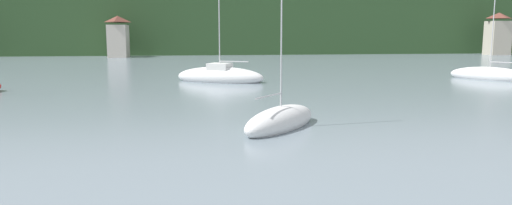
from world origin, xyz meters
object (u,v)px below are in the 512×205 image
at_px(shore_building_central, 498,34).
at_px(sailboat_far_1, 220,76).
at_px(sailboat_far_0, 489,75).
at_px(sailboat_mid_5, 281,121).
at_px(shore_building_westcentral, 118,37).

bearing_deg(shore_building_central, sailboat_far_1, -142.39).
relative_size(sailboat_far_0, sailboat_far_1, 0.92).
bearing_deg(sailboat_far_0, shore_building_central, -70.89).
relative_size(shore_building_central, sailboat_far_1, 0.96).
distance_m(sailboat_far_1, sailboat_mid_5, 20.97).
distance_m(shore_building_central, sailboat_mid_5, 89.90).
bearing_deg(sailboat_mid_5, shore_building_central, -1.22).
height_order(sailboat_far_0, sailboat_far_1, sailboat_far_1).
distance_m(shore_building_westcentral, shore_building_central, 75.85).
relative_size(shore_building_westcentral, sailboat_far_1, 0.85).
distance_m(shore_building_central, sailboat_far_0, 59.91).
distance_m(sailboat_far_0, sailboat_mid_5, 30.69).
relative_size(shore_building_westcentral, shore_building_central, 0.88).
bearing_deg(sailboat_mid_5, shore_building_westcentral, 53.64).
height_order(shore_building_central, sailboat_mid_5, shore_building_central).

